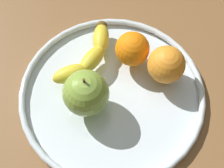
# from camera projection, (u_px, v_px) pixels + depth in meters

# --- Properties ---
(ground_plane) EXTENTS (1.52, 1.52, 0.04)m
(ground_plane) POSITION_uv_depth(u_px,v_px,m) (112.00, 100.00, 0.67)
(ground_plane) COLOR brown
(fruit_bowl) EXTENTS (0.35, 0.35, 0.02)m
(fruit_bowl) POSITION_uv_depth(u_px,v_px,m) (112.00, 94.00, 0.65)
(fruit_bowl) COLOR silver
(fruit_bowl) RESTS_ON ground_plane
(banana) EXTENTS (0.17, 0.08, 0.03)m
(banana) POSITION_uv_depth(u_px,v_px,m) (89.00, 55.00, 0.66)
(banana) COLOR yellow
(banana) RESTS_ON fruit_bowl
(apple) EXTENTS (0.08, 0.08, 0.09)m
(apple) POSITION_uv_depth(u_px,v_px,m) (86.00, 93.00, 0.59)
(apple) COLOR #85AA40
(apple) RESTS_ON fruit_bowl
(orange_front_left) EXTENTS (0.07, 0.07, 0.07)m
(orange_front_left) POSITION_uv_depth(u_px,v_px,m) (166.00, 65.00, 0.62)
(orange_front_left) COLOR orange
(orange_front_left) RESTS_ON fruit_bowl
(orange_center) EXTENTS (0.07, 0.07, 0.07)m
(orange_center) POSITION_uv_depth(u_px,v_px,m) (132.00, 49.00, 0.64)
(orange_center) COLOR orange
(orange_center) RESTS_ON fruit_bowl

